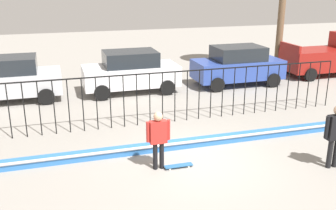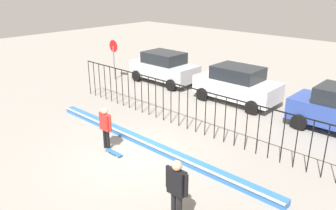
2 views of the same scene
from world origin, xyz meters
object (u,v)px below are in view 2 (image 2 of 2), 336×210
camera_operator (177,186)px  skateboard (114,153)px  parked_car_silver (164,67)px  stop_sign (114,54)px  skateboarder (105,124)px  parked_car_white (237,84)px

camera_operator → skateboard: bearing=27.1°
parked_car_silver → stop_sign: stop_sign is taller
skateboarder → stop_sign: 9.62m
skateboard → stop_sign: stop_sign is taller
camera_operator → stop_sign: size_ratio=0.72×
skateboarder → camera_operator: bearing=-35.7°
skateboarder → skateboard: skateboarder is taller
skateboard → parked_car_white: 7.91m
camera_operator → parked_car_silver: bearing=-2.1°
parked_car_white → stop_sign: (-8.08, -1.47, 0.64)m
skateboarder → parked_car_silver: (-4.41, 7.84, -0.02)m
skateboard → camera_operator: 4.37m
stop_sign → parked_car_silver: bearing=28.7°
camera_operator → parked_car_white: parked_car_white is taller
skateboarder → camera_operator: camera_operator is taller
camera_operator → parked_car_white: size_ratio=0.42×
skateboard → skateboarder: bearing=150.1°
parked_car_silver → parked_car_white: (5.22, -0.09, 0.00)m
parked_car_silver → parked_car_white: 5.22m
skateboarder → stop_sign: size_ratio=0.66×
skateboard → stop_sign: size_ratio=0.32×
skateboard → parked_car_silver: bearing=103.5°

